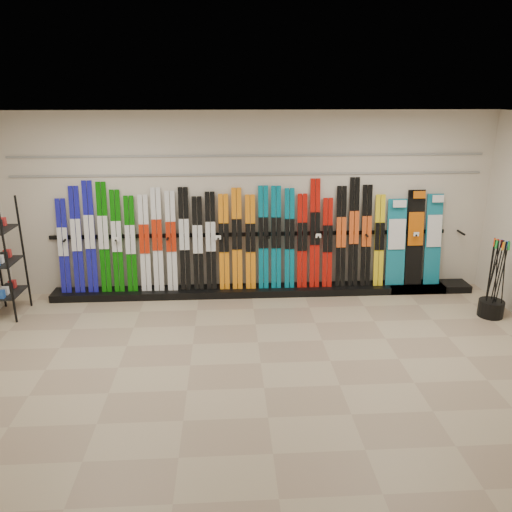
{
  "coord_description": "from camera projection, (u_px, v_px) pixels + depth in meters",
  "views": [
    {
      "loc": [
        -0.4,
        -5.55,
        3.26
      ],
      "look_at": [
        -0.0,
        1.0,
        1.1
      ],
      "focal_mm": 35.0,
      "sensor_mm": 36.0,
      "label": 1
    }
  ],
  "objects": [
    {
      "name": "floor",
      "position": [
        261.0,
        363.0,
        6.3
      ],
      "size": [
        8.0,
        8.0,
        0.0
      ],
      "primitive_type": "plane",
      "color": "gray",
      "rests_on": "ground"
    },
    {
      "name": "back_wall",
      "position": [
        251.0,
        205.0,
        8.2
      ],
      "size": [
        8.0,
        0.0,
        8.0
      ],
      "primitive_type": "plane",
      "rotation": [
        1.57,
        0.0,
        0.0
      ],
      "color": "beige",
      "rests_on": "floor"
    },
    {
      "name": "ceiling",
      "position": [
        262.0,
        117.0,
        5.36
      ],
      "size": [
        8.0,
        8.0,
        0.0
      ],
      "primitive_type": "plane",
      "rotation": [
        3.14,
        0.0,
        0.0
      ],
      "color": "silver",
      "rests_on": "back_wall"
    },
    {
      "name": "ski_rack_base",
      "position": [
        265.0,
        290.0,
        8.46
      ],
      "size": [
        8.0,
        0.4,
        0.12
      ],
      "primitive_type": "cube",
      "color": "black",
      "rests_on": "floor"
    },
    {
      "name": "skis",
      "position": [
        224.0,
        240.0,
        8.21
      ],
      "size": [
        5.37,
        0.27,
        1.82
      ],
      "color": "#161697",
      "rests_on": "ski_rack_base"
    },
    {
      "name": "snowboards",
      "position": [
        414.0,
        240.0,
        8.42
      ],
      "size": [
        0.94,
        0.25,
        1.6
      ],
      "color": "#14728C",
      "rests_on": "ski_rack_base"
    },
    {
      "name": "accessory_rack",
      "position": [
        2.0,
        259.0,
        7.42
      ],
      "size": [
        0.4,
        0.6,
        1.8
      ],
      "primitive_type": "cube",
      "color": "black",
      "rests_on": "floor"
    },
    {
      "name": "pole_bin",
      "position": [
        491.0,
        308.0,
        7.6
      ],
      "size": [
        0.37,
        0.37,
        0.25
      ],
      "primitive_type": "cylinder",
      "color": "black",
      "rests_on": "floor"
    },
    {
      "name": "ski_poles",
      "position": [
        495.0,
        278.0,
        7.47
      ],
      "size": [
        0.22,
        0.29,
        1.18
      ],
      "color": "black",
      "rests_on": "pole_bin"
    },
    {
      "name": "slatwall_rail_0",
      "position": [
        251.0,
        174.0,
        8.03
      ],
      "size": [
        7.6,
        0.02,
        0.03
      ],
      "primitive_type": "cube",
      "color": "gray",
      "rests_on": "back_wall"
    },
    {
      "name": "slatwall_rail_1",
      "position": [
        250.0,
        156.0,
        7.93
      ],
      "size": [
        7.6,
        0.02,
        0.03
      ],
      "primitive_type": "cube",
      "color": "gray",
      "rests_on": "back_wall"
    }
  ]
}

